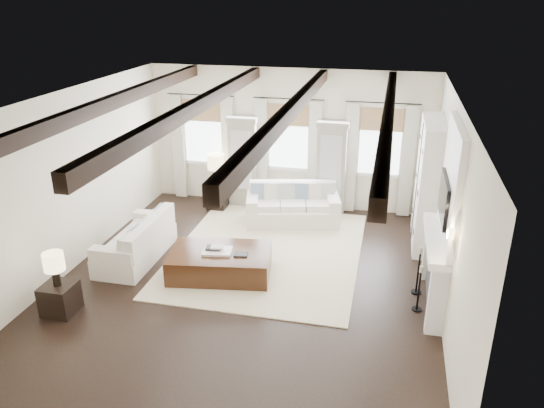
% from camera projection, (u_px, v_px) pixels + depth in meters
% --- Properties ---
extents(ground, '(7.50, 7.50, 0.00)m').
position_uv_depth(ground, '(247.00, 282.00, 9.33)').
color(ground, black).
rests_on(ground, ground).
extents(room_shell, '(6.54, 7.54, 3.22)m').
position_uv_depth(room_shell, '(300.00, 167.00, 9.27)').
color(room_shell, white).
rests_on(room_shell, ground).
extents(area_rug, '(3.54, 4.41, 0.02)m').
position_uv_depth(area_rug, '(268.00, 252.00, 10.38)').
color(area_rug, beige).
rests_on(area_rug, ground).
extents(sofa_back, '(2.15, 1.33, 0.86)m').
position_uv_depth(sofa_back, '(293.00, 207.00, 11.62)').
color(sofa_back, white).
rests_on(sofa_back, ground).
extents(sofa_left, '(0.87, 1.92, 0.82)m').
position_uv_depth(sofa_left, '(138.00, 243.00, 10.01)').
color(sofa_left, white).
rests_on(sofa_left, ground).
extents(ottoman, '(1.92, 1.36, 0.47)m').
position_uv_depth(ottoman, '(220.00, 263.00, 9.48)').
color(ottoman, black).
rests_on(ottoman, ground).
extents(tray, '(0.55, 0.45, 0.04)m').
position_uv_depth(tray, '(217.00, 251.00, 9.36)').
color(tray, white).
rests_on(tray, ottoman).
extents(book_lower, '(0.29, 0.24, 0.04)m').
position_uv_depth(book_lower, '(213.00, 248.00, 9.40)').
color(book_lower, '#262628').
rests_on(book_lower, tray).
extents(book_upper, '(0.24, 0.20, 0.03)m').
position_uv_depth(book_upper, '(217.00, 247.00, 9.34)').
color(book_upper, beige).
rests_on(book_upper, book_lower).
extents(book_loose, '(0.26, 0.21, 0.03)m').
position_uv_depth(book_loose, '(241.00, 254.00, 9.25)').
color(book_loose, '#262628').
rests_on(book_loose, ottoman).
extents(side_table_front, '(0.49, 0.49, 0.49)m').
position_uv_depth(side_table_front, '(60.00, 298.00, 8.37)').
color(side_table_front, black).
rests_on(side_table_front, ground).
extents(lamp_front, '(0.32, 0.32, 0.55)m').
position_uv_depth(lamp_front, '(54.00, 264.00, 8.14)').
color(lamp_front, black).
rests_on(lamp_front, side_table_front).
extents(side_table_back, '(0.43, 0.43, 0.65)m').
position_uv_depth(side_table_back, '(217.00, 195.00, 12.36)').
color(side_table_back, black).
rests_on(side_table_back, ground).
extents(lamp_back, '(0.39, 0.39, 0.67)m').
position_uv_depth(lamp_back, '(216.00, 163.00, 12.06)').
color(lamp_back, black).
rests_on(lamp_back, side_table_back).
extents(candlestick_near, '(0.16, 0.16, 0.79)m').
position_uv_depth(candlestick_near, '(419.00, 292.00, 8.39)').
color(candlestick_near, black).
rests_on(candlestick_near, ground).
extents(candlestick_far, '(0.17, 0.17, 0.85)m').
position_uv_depth(candlestick_far, '(418.00, 274.00, 8.86)').
color(candlestick_far, black).
rests_on(candlestick_far, ground).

